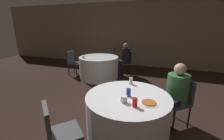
# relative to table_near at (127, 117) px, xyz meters

# --- Properties ---
(ground_plane) EXTENTS (16.00, 16.00, 0.00)m
(ground_plane) POSITION_rel_table_near_xyz_m (-0.10, 0.15, -0.38)
(ground_plane) COLOR black
(wall_back) EXTENTS (16.00, 0.06, 2.80)m
(wall_back) POSITION_rel_table_near_xyz_m (-0.10, 4.76, 1.02)
(wall_back) COLOR gray
(wall_back) RESTS_ON ground_plane
(table_near) EXTENTS (1.29, 1.29, 0.75)m
(table_near) POSITION_rel_table_near_xyz_m (0.00, 0.00, 0.00)
(table_near) COLOR silver
(table_near) RESTS_ON ground_plane
(table_far) EXTENTS (1.34, 1.34, 0.75)m
(table_far) POSITION_rel_table_near_xyz_m (-1.64, 2.56, 0.00)
(table_far) COLOR white
(table_far) RESTS_ON ground_plane
(chair_near_southwest) EXTENTS (0.57, 0.57, 0.87)m
(chair_near_southwest) POSITION_rel_table_near_xyz_m (-0.71, -0.77, 0.16)
(chair_near_southwest) COLOR #47474C
(chair_near_southwest) RESTS_ON ground_plane
(chair_near_northeast) EXTENTS (0.56, 0.56, 0.87)m
(chair_near_northeast) POSITION_rel_table_near_xyz_m (0.80, 0.68, 0.16)
(chair_near_northeast) COLOR #47474C
(chair_near_northeast) RESTS_ON ground_plane
(chair_far_northeast) EXTENTS (0.56, 0.56, 0.87)m
(chair_far_northeast) POSITION_rel_table_near_xyz_m (-0.78, 3.21, 0.16)
(chair_far_northeast) COLOR #47474C
(chair_far_northeast) RESTS_ON ground_plane
(chair_far_west) EXTENTS (0.42, 0.41, 0.87)m
(chair_far_west) POSITION_rel_table_near_xyz_m (-2.72, 2.59, 0.16)
(chair_far_west) COLOR #47474C
(chair_far_west) RESTS_ON ground_plane
(chair_far_north) EXTENTS (0.41, 0.42, 0.87)m
(chair_far_north) POSITION_rel_table_near_xyz_m (-1.68, 3.64, 0.16)
(chair_far_north) COLOR #47474C
(chair_far_north) RESTS_ON ground_plane
(person_green_jacket) EXTENTS (0.50, 0.49, 1.17)m
(person_green_jacket) POSITION_rel_table_near_xyz_m (0.69, 0.59, 0.23)
(person_green_jacket) COLOR black
(person_green_jacket) RESTS_ON ground_plane
(person_black_shirt) EXTENTS (0.46, 0.44, 1.19)m
(person_black_shirt) POSITION_rel_table_near_xyz_m (-0.91, 3.11, 0.22)
(person_black_shirt) COLOR black
(person_black_shirt) RESTS_ON ground_plane
(pizza_plate_near) EXTENTS (0.25, 0.25, 0.02)m
(pizza_plate_near) POSITION_rel_table_near_xyz_m (0.32, -0.13, 0.38)
(pizza_plate_near) COLOR white
(pizza_plate_near) RESTS_ON table_near
(soda_can_silver) EXTENTS (0.07, 0.07, 0.12)m
(soda_can_silver) POSITION_rel_table_near_xyz_m (-0.06, 0.48, 0.44)
(soda_can_silver) COLOR silver
(soda_can_silver) RESTS_ON table_near
(soda_can_red) EXTENTS (0.07, 0.07, 0.12)m
(soda_can_red) POSITION_rel_table_near_xyz_m (0.16, -0.28, 0.44)
(soda_can_red) COLOR red
(soda_can_red) RESTS_ON table_near
(soda_can_blue) EXTENTS (0.07, 0.07, 0.12)m
(soda_can_blue) POSITION_rel_table_near_xyz_m (0.01, -0.01, 0.44)
(soda_can_blue) COLOR #1E38A5
(soda_can_blue) RESTS_ON table_near
(cup_near) EXTENTS (0.09, 0.09, 0.09)m
(cup_near) POSITION_rel_table_near_xyz_m (-0.01, -0.21, 0.42)
(cup_near) COLOR white
(cup_near) RESTS_ON table_near
(cup_far) EXTENTS (0.07, 0.07, 0.09)m
(cup_far) POSITION_rel_table_near_xyz_m (-1.99, 2.15, 0.42)
(cup_far) COLOR white
(cup_far) RESTS_ON table_far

